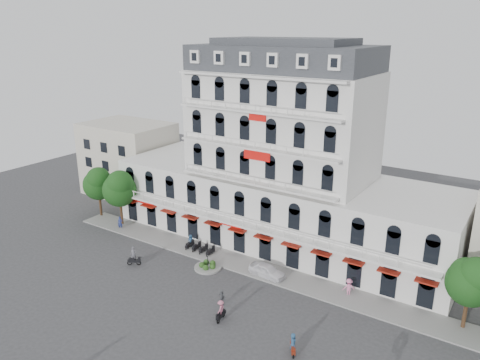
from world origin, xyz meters
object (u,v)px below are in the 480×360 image
Objects in this scene: parked_car at (267,271)px; rider_center at (221,310)px; rider_west at (134,257)px; rider_east at (293,344)px.

rider_center reaches higher than parked_car.
parked_car is at bearing -9.51° from rider_west.
rider_center is at bearing -45.29° from rider_west.
rider_west is (-14.62, -6.34, 0.36)m from parked_car.
rider_west is 1.15× the size of rider_east.
rider_east is at bearing -135.99° from parked_car.
rider_west is at bearing 48.14° from rider_east.
rider_center is (-8.05, 0.56, 0.13)m from rider_east.
rider_west is 15.41m from rider_center.
parked_car is 2.14× the size of rider_east.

